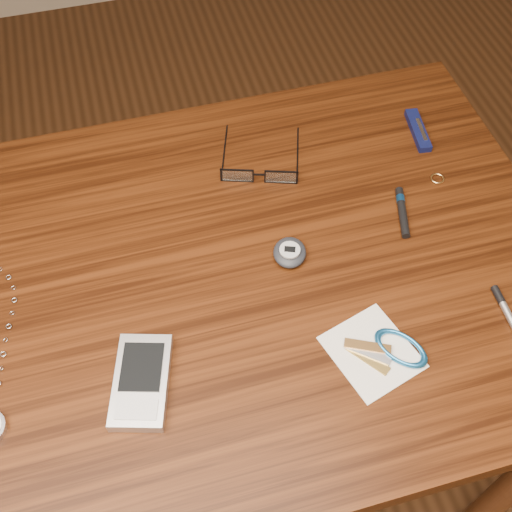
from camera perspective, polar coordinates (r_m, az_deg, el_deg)
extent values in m
plane|color=#472814|center=(1.58, -1.86, -16.91)|extent=(3.80, 3.80, 0.00)
cube|color=#341708|center=(0.92, -3.07, -2.24)|extent=(1.00, 0.70, 0.03)
cylinder|color=#4C2814|center=(1.49, 11.80, 3.07)|extent=(0.05, 0.05, 0.71)
cube|color=black|center=(1.00, -1.68, 7.16)|extent=(0.05, 0.02, 0.03)
cube|color=silver|center=(1.00, -1.68, 7.16)|extent=(0.04, 0.02, 0.02)
cylinder|color=black|center=(1.05, -2.84, 9.23)|extent=(0.04, 0.12, 0.00)
cube|color=black|center=(1.00, 2.23, 7.02)|extent=(0.05, 0.02, 0.03)
cube|color=silver|center=(1.00, 2.23, 7.02)|extent=(0.04, 0.02, 0.02)
cylinder|color=black|center=(1.05, 3.72, 8.98)|extent=(0.04, 0.12, 0.00)
cube|color=black|center=(1.00, 0.27, 7.25)|extent=(0.02, 0.01, 0.00)
torus|color=#DFAF64|center=(1.05, 15.82, 6.64)|extent=(0.03, 0.03, 0.00)
torus|color=#BCBBC0|center=(0.89, -21.70, -9.29)|extent=(0.01, 0.01, 0.01)
torus|color=#BCBBC0|center=(0.90, -21.55, -8.12)|extent=(0.01, 0.01, 0.00)
torus|color=#BCBBC0|center=(0.91, -21.38, -6.97)|extent=(0.01, 0.01, 0.01)
torus|color=#BCBBC0|center=(0.92, -21.13, -5.85)|extent=(0.01, 0.01, 0.00)
torus|color=#BCBBC0|center=(0.93, -20.86, -4.76)|extent=(0.01, 0.00, 0.01)
torus|color=#BCBBC0|center=(0.94, -20.69, -3.69)|extent=(0.01, 0.01, 0.00)
torus|color=#BCBBC0|center=(0.95, -20.76, -2.66)|extent=(0.01, 0.00, 0.01)
torus|color=#BCBBC0|center=(0.96, -21.14, -1.78)|extent=(0.01, 0.01, 0.00)
torus|color=#BCBBC0|center=(0.97, -21.77, -1.12)|extent=(0.01, 0.01, 0.01)
cube|color=#B9B9BE|center=(0.83, -10.16, -10.93)|extent=(0.10, 0.14, 0.02)
cube|color=black|center=(0.83, -10.13, -9.67)|extent=(0.07, 0.08, 0.00)
cube|color=#B0B3B8|center=(0.80, -10.60, -13.25)|extent=(0.06, 0.04, 0.00)
ellipsoid|color=black|center=(0.92, 3.01, 0.32)|extent=(0.06, 0.07, 0.02)
cylinder|color=#9E9FA5|center=(0.90, 3.03, 0.53)|extent=(0.03, 0.03, 0.00)
cube|color=black|center=(0.90, 3.03, 0.61)|extent=(0.02, 0.01, 0.00)
cube|color=silver|center=(0.85, 10.27, -8.40)|extent=(0.13, 0.13, 0.00)
torus|color=#195B99|center=(0.86, 12.74, -7.98)|extent=(0.08, 0.08, 0.01)
cube|color=olive|center=(0.85, 9.93, -8.98)|extent=(0.05, 0.06, 0.00)
cube|color=silver|center=(0.85, 9.91, -8.44)|extent=(0.06, 0.05, 0.00)
cube|color=olive|center=(0.85, 9.89, -7.90)|extent=(0.06, 0.04, 0.00)
cube|color=#0B0F36|center=(1.12, 14.20, 10.79)|extent=(0.03, 0.10, 0.01)
cube|color=silver|center=(1.11, 14.49, 10.85)|extent=(0.01, 0.05, 0.00)
cylinder|color=black|center=(0.94, 20.73, -3.26)|extent=(0.01, 0.03, 0.01)
cylinder|color=black|center=(0.99, 12.89, 3.81)|extent=(0.04, 0.09, 0.01)
cylinder|color=#164F9D|center=(1.00, 12.72, 4.93)|extent=(0.02, 0.02, 0.01)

